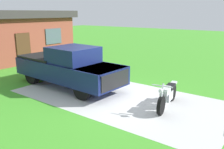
{
  "coord_description": "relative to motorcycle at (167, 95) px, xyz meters",
  "views": [
    {
      "loc": [
        -7.53,
        -5.34,
        3.39
      ],
      "look_at": [
        0.07,
        0.35,
        0.9
      ],
      "focal_mm": 38.24,
      "sensor_mm": 36.0,
      "label": 1
    }
  ],
  "objects": [
    {
      "name": "ground_plane",
      "position": [
        -0.24,
        2.04,
        -0.47
      ],
      "size": [
        80.0,
        80.0,
        0.0
      ],
      "primitive_type": "plane",
      "color": "#419629"
    },
    {
      "name": "driveway_pad",
      "position": [
        -0.24,
        2.04,
        -0.47
      ],
      "size": [
        4.4,
        8.68,
        0.01
      ],
      "primitive_type": "cube",
      "color": "#BCBCBC",
      "rests_on": "ground"
    },
    {
      "name": "motorcycle",
      "position": [
        0.0,
        0.0,
        0.0
      ],
      "size": [
        2.2,
        0.72,
        1.09
      ],
      "color": "black",
      "rests_on": "ground"
    },
    {
      "name": "pickup_truck",
      "position": [
        -0.39,
        4.82,
        0.48
      ],
      "size": [
        2.22,
        5.7,
        1.9
      ],
      "color": "black",
      "rests_on": "ground"
    },
    {
      "name": "neighbor_house",
      "position": [
        1.13,
        13.1,
        1.32
      ],
      "size": [
        9.6,
        5.6,
        3.5
      ],
      "color": "brown",
      "rests_on": "ground"
    }
  ]
}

